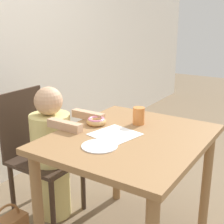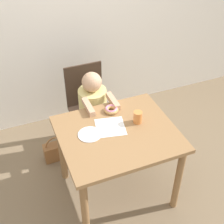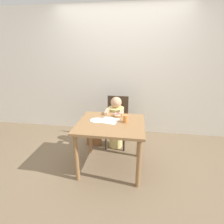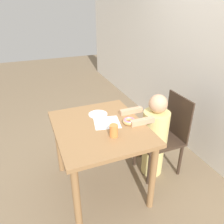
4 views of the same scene
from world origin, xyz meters
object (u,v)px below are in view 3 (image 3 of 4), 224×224
(handbag, at_px, (94,139))
(cup, at_px, (126,119))
(chair, at_px, (117,121))
(child_figure, at_px, (116,123))
(donut, at_px, (117,115))

(handbag, xyz_separation_m, cup, (0.62, -0.57, 0.69))
(chair, distance_m, handbag, 0.55)
(chair, bearing_deg, cup, -73.35)
(child_figure, xyz_separation_m, donut, (0.06, -0.34, 0.29))
(chair, distance_m, child_figure, 0.14)
(cup, bearing_deg, child_figure, 110.41)
(child_figure, xyz_separation_m, handbag, (-0.42, 0.02, -0.37))
(donut, relative_size, handbag, 0.42)
(child_figure, height_order, cup, child_figure)
(donut, xyz_separation_m, cup, (0.15, -0.22, 0.03))
(cup, bearing_deg, donut, 124.25)
(handbag, bearing_deg, donut, -36.63)
(child_figure, height_order, donut, child_figure)
(chair, distance_m, cup, 0.80)
(chair, bearing_deg, child_figure, -90.00)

